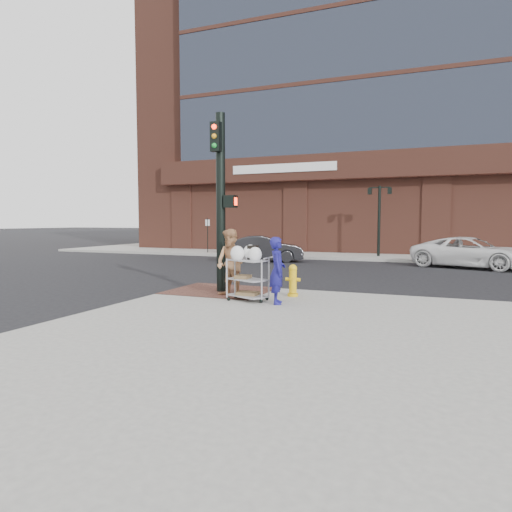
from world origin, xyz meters
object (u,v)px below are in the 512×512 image
at_px(pedestrian_tan, 231,263).
at_px(lamp_post, 379,213).
at_px(woman_blue, 277,270).
at_px(fire_hydrant, 293,280).
at_px(sedan_dark, 264,249).
at_px(minivan_white, 471,253).
at_px(traffic_signal_pole, 221,197).
at_px(utility_cart, 248,275).

bearing_deg(pedestrian_tan, lamp_post, 102.87).
bearing_deg(woman_blue, fire_hydrant, -20.56).
distance_m(lamp_post, fire_hydrant, 15.36).
distance_m(lamp_post, sedan_dark, 7.13).
relative_size(pedestrian_tan, minivan_white, 0.35).
distance_m(lamp_post, traffic_signal_pole, 15.43).
height_order(lamp_post, fire_hydrant, lamp_post).
relative_size(lamp_post, fire_hydrant, 4.68).
relative_size(woman_blue, pedestrian_tan, 0.90).
height_order(minivan_white, fire_hydrant, minivan_white).
bearing_deg(fire_hydrant, sedan_dark, 114.68).
height_order(lamp_post, traffic_signal_pole, traffic_signal_pole).
bearing_deg(woman_blue, lamp_post, -21.07).
height_order(woman_blue, utility_cart, woman_blue).
relative_size(lamp_post, traffic_signal_pole, 0.80).
relative_size(traffic_signal_pole, sedan_dark, 1.20).
bearing_deg(minivan_white, pedestrian_tan, 171.14).
height_order(lamp_post, minivan_white, lamp_post).
bearing_deg(fire_hydrant, woman_blue, -90.79).
bearing_deg(pedestrian_tan, fire_hydrant, 45.15).
relative_size(traffic_signal_pole, minivan_white, 0.98).
bearing_deg(sedan_dark, traffic_signal_pole, 175.98).
xyz_separation_m(traffic_signal_pole, pedestrian_tan, (0.63, -0.71, -1.78)).
bearing_deg(fire_hydrant, minivan_white, 66.72).
xyz_separation_m(woman_blue, sedan_dark, (-5.03, 12.19, -0.28)).
distance_m(traffic_signal_pole, utility_cart, 2.62).
distance_m(sedan_dark, utility_cart, 12.75).
bearing_deg(woman_blue, pedestrian_tan, 51.91).
relative_size(pedestrian_tan, fire_hydrant, 2.11).
distance_m(woman_blue, fire_hydrant, 1.26).
bearing_deg(minivan_white, fire_hydrant, 175.65).
xyz_separation_m(sedan_dark, minivan_white, (10.00, 0.50, 0.02)).
relative_size(pedestrian_tan, sedan_dark, 0.43).
bearing_deg(woman_blue, utility_cart, 60.06).
distance_m(traffic_signal_pole, pedestrian_tan, 2.02).
bearing_deg(minivan_white, traffic_signal_pole, 167.36).
distance_m(traffic_signal_pole, minivan_white, 13.66).
height_order(woman_blue, minivan_white, woman_blue).
distance_m(minivan_white, utility_cart, 13.82).
xyz_separation_m(traffic_signal_pole, woman_blue, (2.10, -1.20, -1.87)).
xyz_separation_m(traffic_signal_pole, utility_cart, (1.26, -1.05, -2.05)).
bearing_deg(sedan_dark, utility_cart, -179.76).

